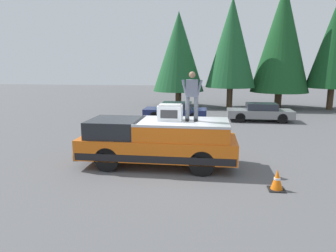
% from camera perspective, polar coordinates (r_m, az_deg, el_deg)
% --- Properties ---
extents(ground_plane, '(90.00, 90.00, 0.00)m').
position_cam_1_polar(ground_plane, '(10.87, 0.32, -7.94)').
color(ground_plane, '#565659').
extents(pickup_truck, '(2.01, 5.54, 1.65)m').
position_cam_1_polar(pickup_truck, '(11.08, -1.85, -2.87)').
color(pickup_truck, orange).
rests_on(pickup_truck, ground).
extents(compressor_unit, '(0.65, 0.84, 0.56)m').
position_cam_1_polar(compressor_unit, '(10.87, 0.39, 2.52)').
color(compressor_unit, silver).
rests_on(compressor_unit, pickup_truck).
extents(person_on_truck_bed, '(0.29, 0.72, 1.69)m').
position_cam_1_polar(person_on_truck_bed, '(10.68, 4.41, 5.71)').
color(person_on_truck_bed, '#4C515B').
rests_on(person_on_truck_bed, pickup_truck).
extents(parked_car_grey, '(1.64, 4.10, 1.16)m').
position_cam_1_polar(parked_car_grey, '(20.89, 16.52, 2.45)').
color(parked_car_grey, gray).
rests_on(parked_car_grey, ground).
extents(parked_car_navy, '(1.64, 4.10, 1.16)m').
position_cam_1_polar(parked_car_navy, '(20.55, 1.41, 2.78)').
color(parked_car_navy, navy).
rests_on(parked_car_navy, ground).
extents(traffic_cone, '(0.47, 0.47, 0.62)m').
position_cam_1_polar(traffic_cone, '(9.60, 19.37, -9.39)').
color(traffic_cone, black).
rests_on(traffic_cone, ground).
extents(conifer_far_left, '(4.05, 4.05, 8.84)m').
position_cam_1_polar(conifer_far_left, '(28.56, 28.41, 13.28)').
color(conifer_far_left, '#4C3826').
rests_on(conifer_far_left, ground).
extents(conifer_left, '(4.75, 4.75, 10.09)m').
position_cam_1_polar(conifer_left, '(28.03, 20.20, 14.83)').
color(conifer_left, '#4C3826').
rests_on(conifer_left, ground).
extents(conifer_center_left, '(4.09, 4.09, 8.94)m').
position_cam_1_polar(conifer_center_left, '(26.64, 11.59, 14.71)').
color(conifer_center_left, '#4C3826').
rests_on(conifer_center_left, ground).
extents(conifer_center_right, '(4.38, 4.38, 8.01)m').
position_cam_1_polar(conifer_center_right, '(27.29, 1.97, 13.43)').
color(conifer_center_right, '#4C3826').
rests_on(conifer_center_right, ground).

